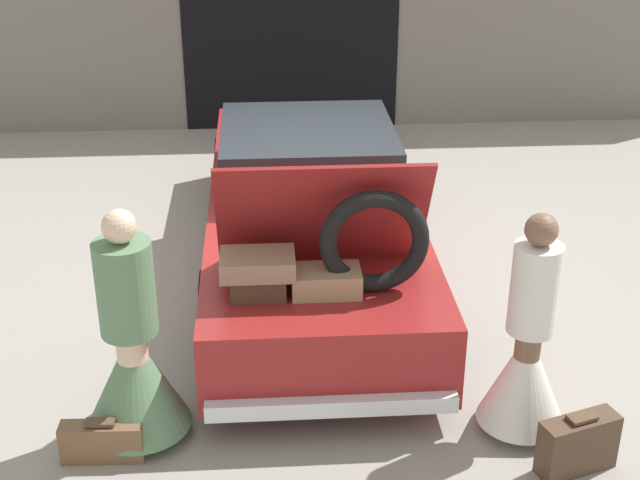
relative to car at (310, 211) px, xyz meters
name	(u,v)px	position (x,y,z in m)	size (l,w,h in m)	color
ground_plane	(310,269)	(0.00, 0.00, -0.59)	(40.00, 40.00, 0.00)	gray
garage_wall_back	(290,22)	(0.00, 4.27, 0.80)	(12.00, 0.14, 2.80)	slate
car	(310,211)	(0.00, 0.00, 0.00)	(1.80, 5.07, 1.72)	maroon
person_left	(133,360)	(-1.29, -2.35, 0.00)	(0.71, 0.71, 1.65)	beige
person_right	(526,357)	(1.29, -2.47, -0.02)	(0.59, 0.59, 1.60)	brown
suitcase_beside_left_person	(102,441)	(-1.50, -2.61, -0.45)	(0.54, 0.16, 0.30)	brown
suitcase_beside_right_person	(578,444)	(1.53, -2.91, -0.39)	(0.55, 0.33, 0.42)	#473323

